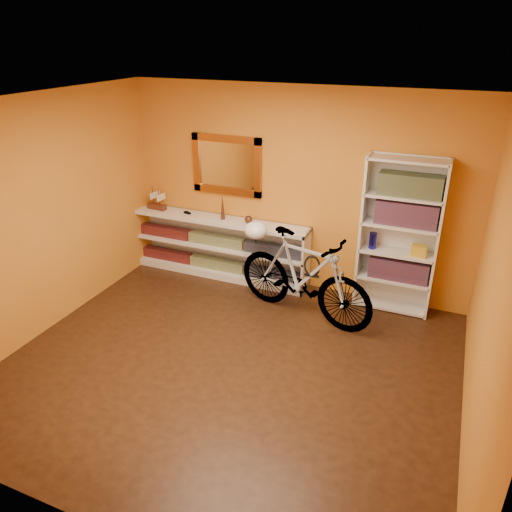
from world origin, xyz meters
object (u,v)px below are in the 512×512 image
at_px(console_unit, 218,247).
at_px(bookcase, 399,237).
at_px(helmet, 256,230).
at_px(bicycle, 304,276).

bearing_deg(console_unit, bookcase, 0.60).
bearing_deg(bookcase, helmet, -164.56).
relative_size(bicycle, helmet, 6.43).
relative_size(console_unit, bicycle, 1.42).
distance_m(console_unit, bookcase, 2.45).
bearing_deg(helmet, console_unit, 150.58).
bearing_deg(bicycle, bookcase, -42.63).
xyz_separation_m(console_unit, bookcase, (2.39, 0.03, 0.52)).
relative_size(console_unit, helmet, 9.11).
height_order(console_unit, bookcase, bookcase).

